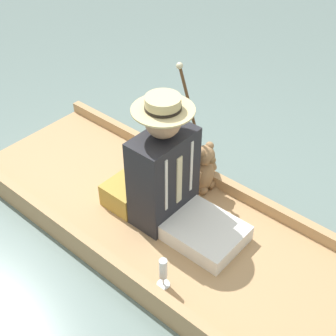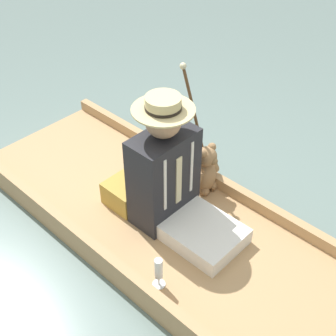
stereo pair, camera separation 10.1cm
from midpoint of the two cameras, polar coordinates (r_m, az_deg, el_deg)
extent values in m
plane|color=slate|center=(3.14, 0.11, -7.36)|extent=(16.00, 16.00, 0.00)
cube|color=tan|center=(3.10, 0.11, -6.67)|extent=(1.05, 2.82, 0.11)
cube|color=tan|center=(3.31, 5.98, -1.01)|extent=(0.06, 2.82, 0.08)
cube|color=tan|center=(2.81, -6.95, -10.52)|extent=(0.06, 2.82, 0.08)
cube|color=#B7933D|center=(3.14, -3.37, -2.56)|extent=(0.36, 0.25, 0.16)
cube|color=white|center=(2.89, 5.46, -8.06)|extent=(0.38, 0.44, 0.11)
cube|color=#232328|center=(2.87, 0.48, -1.15)|extent=(0.42, 0.24, 0.62)
cube|color=beige|center=(2.78, 2.36, -1.56)|extent=(0.04, 0.01, 0.34)
cube|color=white|center=(2.83, 3.93, 0.05)|extent=(0.02, 0.01, 0.37)
cube|color=white|center=(2.69, 0.72, -2.22)|extent=(0.02, 0.01, 0.37)
sphere|color=tan|center=(2.62, 0.53, 5.85)|extent=(0.21, 0.21, 0.21)
cylinder|color=#CCB77F|center=(2.58, 0.54, 7.13)|extent=(0.36, 0.36, 0.01)
cylinder|color=#CCB77F|center=(2.56, 0.55, 7.93)|extent=(0.20, 0.20, 0.07)
cylinder|color=black|center=(2.57, 0.54, 7.45)|extent=(0.21, 0.21, 0.02)
ellipsoid|color=#9E754C|center=(3.19, 5.51, -1.02)|extent=(0.16, 0.13, 0.24)
sphere|color=#9E754C|center=(3.09, 5.70, 1.42)|extent=(0.14, 0.14, 0.14)
sphere|color=olive|center=(3.07, 6.53, 0.81)|extent=(0.05, 0.05, 0.05)
sphere|color=#9E754C|center=(3.09, 6.32, 2.55)|extent=(0.06, 0.06, 0.06)
sphere|color=#9E754C|center=(3.02, 5.20, 1.78)|extent=(0.06, 0.06, 0.06)
cylinder|color=#9E754C|center=(3.22, 6.50, 0.25)|extent=(0.09, 0.06, 0.10)
cylinder|color=#9E754C|center=(3.12, 4.57, -1.17)|extent=(0.09, 0.06, 0.10)
sphere|color=#9E754C|center=(3.26, 6.33, -2.10)|extent=(0.07, 0.07, 0.07)
sphere|color=#9E754C|center=(3.21, 5.39, -2.83)|extent=(0.07, 0.07, 0.07)
cylinder|color=silver|center=(2.71, -0.02, -14.00)|extent=(0.08, 0.08, 0.01)
cylinder|color=silver|center=(2.68, -0.02, -13.52)|extent=(0.01, 0.01, 0.07)
cylinder|color=silver|center=(2.60, -0.02, -12.17)|extent=(0.05, 0.05, 0.14)
cylinder|color=brown|center=(3.07, 4.72, 4.34)|extent=(0.02, 0.32, 0.85)
sphere|color=beige|center=(2.93, 2.85, 12.30)|extent=(0.04, 0.04, 0.04)
camera|label=1|loc=(0.05, -88.97, 0.84)|focal=50.00mm
camera|label=2|loc=(0.05, 91.03, -0.84)|focal=50.00mm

